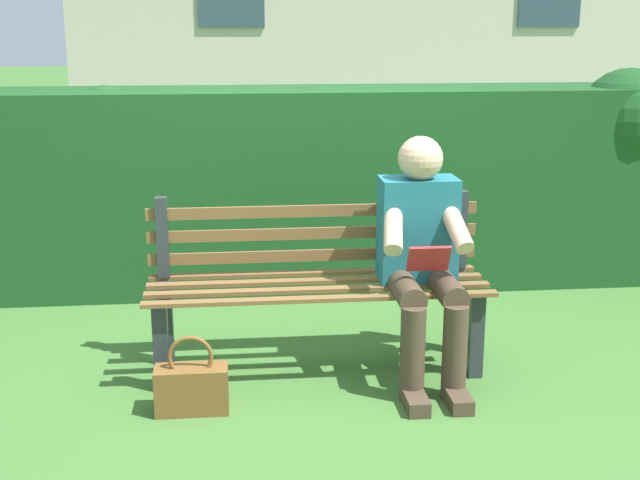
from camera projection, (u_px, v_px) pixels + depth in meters
ground at (318, 369)px, 4.26m from camera, size 60.00×60.00×0.00m
park_bench at (317, 281)px, 4.21m from camera, size 1.70×0.48×0.87m
person_seated at (422, 253)px, 4.04m from camera, size 0.44×0.73×1.19m
hedge_backdrop at (351, 182)px, 5.54m from camera, size 6.24×0.79×1.43m
handbag at (192, 387)px, 3.77m from camera, size 0.33×0.14×0.37m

